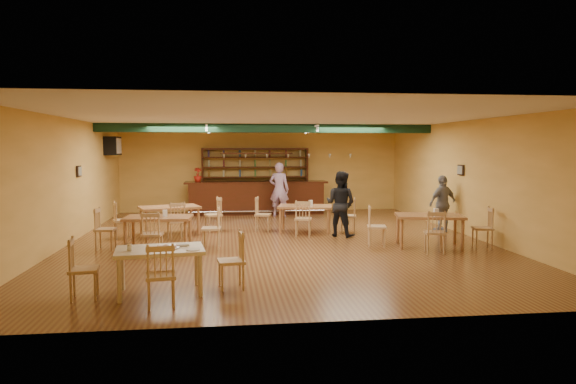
{
  "coord_description": "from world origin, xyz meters",
  "views": [
    {
      "loc": [
        -1.25,
        -12.47,
        2.3
      ],
      "look_at": [
        0.33,
        0.6,
        1.15
      ],
      "focal_mm": 31.85,
      "sensor_mm": 36.0,
      "label": 1
    }
  ],
  "objects": [
    {
      "name": "floor",
      "position": [
        0.0,
        0.0,
        0.0
      ],
      "size": [
        12.0,
        12.0,
        0.0
      ],
      "primitive_type": "plane",
      "color": "#572F18",
      "rests_on": "ground"
    },
    {
      "name": "ceiling_beam",
      "position": [
        0.0,
        2.8,
        2.87
      ],
      "size": [
        10.0,
        0.3,
        0.25
      ],
      "primitive_type": "cube",
      "color": "black",
      "rests_on": "ceiling"
    },
    {
      "name": "track_rail_left",
      "position": [
        -1.8,
        3.4,
        2.94
      ],
      "size": [
        0.05,
        2.5,
        0.05
      ],
      "primitive_type": "cube",
      "color": "silver",
      "rests_on": "ceiling"
    },
    {
      "name": "track_rail_right",
      "position": [
        1.4,
        3.4,
        2.94
      ],
      "size": [
        0.05,
        2.5,
        0.05
      ],
      "primitive_type": "cube",
      "color": "silver",
      "rests_on": "ceiling"
    },
    {
      "name": "ac_unit",
      "position": [
        -4.8,
        4.2,
        2.35
      ],
      "size": [
        0.34,
        0.7,
        0.48
      ],
      "primitive_type": "cube",
      "color": "silver",
      "rests_on": "wall_left"
    },
    {
      "name": "picture_left",
      "position": [
        -4.97,
        1.0,
        1.7
      ],
      "size": [
        0.04,
        0.34,
        0.28
      ],
      "primitive_type": "cube",
      "color": "black",
      "rests_on": "wall_left"
    },
    {
      "name": "picture_right",
      "position": [
        4.97,
        0.5,
        1.7
      ],
      "size": [
        0.04,
        0.34,
        0.28
      ],
      "primitive_type": "cube",
      "color": "black",
      "rests_on": "wall_right"
    },
    {
      "name": "bar_counter",
      "position": [
        -0.22,
        5.15,
        0.56
      ],
      "size": [
        4.89,
        0.85,
        1.13
      ],
      "primitive_type": "cube",
      "color": "#37190B",
      "rests_on": "ground"
    },
    {
      "name": "back_bar_hutch",
      "position": [
        -0.22,
        5.78,
        1.14
      ],
      "size": [
        3.79,
        0.4,
        2.28
      ],
      "primitive_type": "cube",
      "color": "#37190B",
      "rests_on": "ground"
    },
    {
      "name": "poinsettia",
      "position": [
        -2.22,
        5.15,
        1.37
      ],
      "size": [
        0.35,
        0.35,
        0.48
      ],
      "primitive_type": "imported",
      "rotation": [
        0.0,
        0.0,
        0.35
      ],
      "color": "#AC1D0F",
      "rests_on": "bar_counter"
    },
    {
      "name": "dining_table_a",
      "position": [
        -2.75,
        1.19,
        0.38
      ],
      "size": [
        1.72,
        1.34,
        0.75
      ],
      "primitive_type": "cube",
      "rotation": [
        0.0,
        0.0,
        0.33
      ],
      "color": "brown",
      "rests_on": "ground"
    },
    {
      "name": "dining_table_b",
      "position": [
        0.88,
        1.2,
        0.36
      ],
      "size": [
        1.6,
        1.17,
        0.72
      ],
      "primitive_type": "cube",
      "rotation": [
        0.0,
        0.0,
        -0.23
      ],
      "color": "brown",
      "rests_on": "ground"
    },
    {
      "name": "dining_table_c",
      "position": [
        -2.8,
        -0.72,
        0.37
      ],
      "size": [
        1.53,
        0.98,
        0.74
      ],
      "primitive_type": "cube",
      "rotation": [
        0.0,
        0.0,
        -0.06
      ],
      "color": "brown",
      "rests_on": "ground"
    },
    {
      "name": "dining_table_d",
      "position": [
        3.4,
        -1.25,
        0.38
      ],
      "size": [
        1.66,
        1.2,
        0.75
      ],
      "primitive_type": "cube",
      "rotation": [
        0.0,
        0.0,
        -0.22
      ],
      "color": "brown",
      "rests_on": "ground"
    },
    {
      "name": "near_table",
      "position": [
        -2.3,
        -4.39,
        0.36
      ],
      "size": [
        1.45,
        1.04,
        0.72
      ],
      "primitive_type": "cube",
      "rotation": [
        0.0,
        0.0,
        0.14
      ],
      "color": "#CEB78A",
      "rests_on": "ground"
    },
    {
      "name": "pizza_tray",
      "position": [
        -2.21,
        -4.39,
        0.73
      ],
      "size": [
        0.47,
        0.47,
        0.01
      ],
      "primitive_type": "cylinder",
      "rotation": [
        0.0,
        0.0,
        -0.2
      ],
      "color": "silver",
      "rests_on": "near_table"
    },
    {
      "name": "parmesan_shaker",
      "position": [
        -2.74,
        -4.53,
        0.78
      ],
      "size": [
        0.08,
        0.08,
        0.11
      ],
      "primitive_type": "cylinder",
      "rotation": [
        0.0,
        0.0,
        0.14
      ],
      "color": "#EAE5C6",
      "rests_on": "near_table"
    },
    {
      "name": "napkin_stack",
      "position": [
        -1.97,
        -4.2,
        0.74
      ],
      "size": [
        0.22,
        0.18,
        0.03
      ],
      "primitive_type": "cube",
      "rotation": [
        0.0,
        0.0,
        0.16
      ],
      "color": "white",
      "rests_on": "near_table"
    },
    {
      "name": "pizza_server",
      "position": [
        -2.06,
        -4.34,
        0.74
      ],
      "size": [
        0.33,
        0.15,
        0.0
      ],
      "primitive_type": "cube",
      "rotation": [
        0.0,
        0.0,
        -0.2
      ],
      "color": "silver",
      "rests_on": "pizza_tray"
    },
    {
      "name": "side_plate",
      "position": [
        -1.77,
        -4.58,
        0.73
      ],
      "size": [
        0.25,
        0.25,
        0.01
      ],
      "primitive_type": "cylinder",
      "rotation": [
        0.0,
        0.0,
        0.14
      ],
      "color": "white",
      "rests_on": "near_table"
    },
    {
      "name": "patron_bar",
      "position": [
        0.48,
        4.33,
        0.9
      ],
      "size": [
        0.76,
        0.62,
        1.81
      ],
      "primitive_type": "imported",
      "rotation": [
        0.0,
        0.0,
        2.81
      ],
      "color": "#8B489C",
      "rests_on": "ground"
    },
    {
      "name": "patron_right_a",
      "position": [
        1.68,
        0.4,
        0.85
      ],
      "size": [
        1.04,
        1.01,
        1.69
      ],
      "primitive_type": "imported",
      "rotation": [
        0.0,
        0.0,
        2.48
      ],
      "color": "black",
      "rests_on": "ground"
    },
    {
      "name": "patron_right_b",
      "position": [
        4.6,
        0.75,
        0.78
      ],
      "size": [
        0.98,
        0.66,
        1.55
      ],
      "primitive_type": "imported",
      "rotation": [
        0.0,
        0.0,
        3.49
      ],
      "color": "gray",
      "rests_on": "ground"
    }
  ]
}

